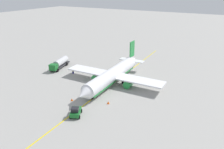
{
  "coord_description": "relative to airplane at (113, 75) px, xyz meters",
  "views": [
    {
      "loc": [
        51.43,
        29.4,
        26.64
      ],
      "look_at": [
        0.0,
        0.0,
        3.0
      ],
      "focal_mm": 35.57,
      "sensor_mm": 36.0,
      "label": 1
    }
  ],
  "objects": [
    {
      "name": "safety_cone_nose",
      "position": [
        11.1,
        5.03,
        -2.37
      ],
      "size": [
        0.62,
        0.62,
        0.69
      ],
      "primitive_type": "cone",
      "color": "#F2590F",
      "rests_on": "ground"
    },
    {
      "name": "pushback_tug",
      "position": [
        19.26,
        1.51,
        -1.71
      ],
      "size": [
        4.12,
        3.61,
        2.2
      ],
      "color": "#196B28",
      "rests_on": "ground"
    },
    {
      "name": "taxi_line_marking",
      "position": [
        0.48,
        0.01,
        -2.71
      ],
      "size": [
        82.18,
        2.18,
        0.01
      ],
      "primitive_type": "cube",
      "rotation": [
        0.0,
        0.0,
        0.02
      ],
      "color": "yellow",
      "rests_on": "ground"
    },
    {
      "name": "ground_plane",
      "position": [
        0.48,
        0.01,
        -2.72
      ],
      "size": [
        400.0,
        400.0,
        0.0
      ],
      "primitive_type": "plane",
      "color": "#9E9B96"
    },
    {
      "name": "fuel_tanker",
      "position": [
        -2.54,
        -22.79,
        -0.99
      ],
      "size": [
        10.84,
        4.9,
        3.15
      ],
      "color": "#2D2D33",
      "rests_on": "ground"
    },
    {
      "name": "safety_cone_wingtip",
      "position": [
        14.31,
        -3.64,
        -2.39
      ],
      "size": [
        0.58,
        0.58,
        0.65
      ],
      "primitive_type": "cone",
      "color": "#F2590F",
      "rests_on": "ground"
    },
    {
      "name": "refueling_worker",
      "position": [
        -0.52,
        -15.24,
        -1.89
      ],
      "size": [
        0.37,
        0.53,
        1.71
      ],
      "color": "navy",
      "rests_on": "ground"
    },
    {
      "name": "airplane",
      "position": [
        0.0,
        0.0,
        0.0
      ],
      "size": [
        33.12,
        30.2,
        9.79
      ],
      "color": "white",
      "rests_on": "ground"
    }
  ]
}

